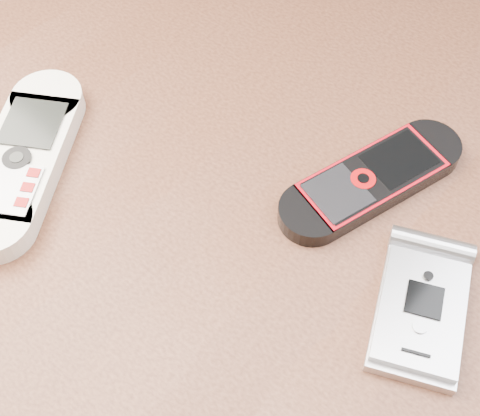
# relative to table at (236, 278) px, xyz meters

# --- Properties ---
(table) EXTENTS (1.20, 0.80, 0.75)m
(table) POSITION_rel_table_xyz_m (0.00, 0.00, 0.00)
(table) COLOR black
(table) RESTS_ON ground
(nokia_white) EXTENTS (0.14, 0.19, 0.02)m
(nokia_white) POSITION_rel_table_xyz_m (-0.16, -0.07, 0.12)
(nokia_white) COLOR white
(nokia_white) RESTS_ON table
(nokia_black_red) EXTENTS (0.10, 0.17, 0.02)m
(nokia_black_red) POSITION_rel_table_xyz_m (0.07, 0.09, 0.11)
(nokia_black_red) COLOR black
(nokia_black_red) RESTS_ON table
(motorola_razr) EXTENTS (0.10, 0.13, 0.02)m
(motorola_razr) POSITION_rel_table_xyz_m (0.15, 0.01, 0.11)
(motorola_razr) COLOR silver
(motorola_razr) RESTS_ON table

